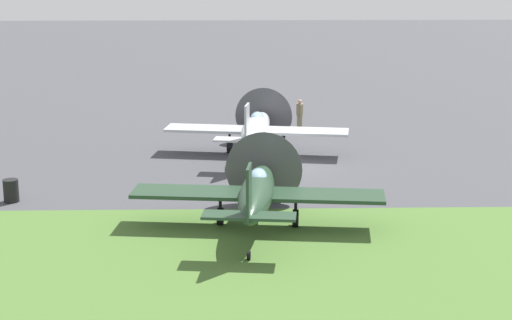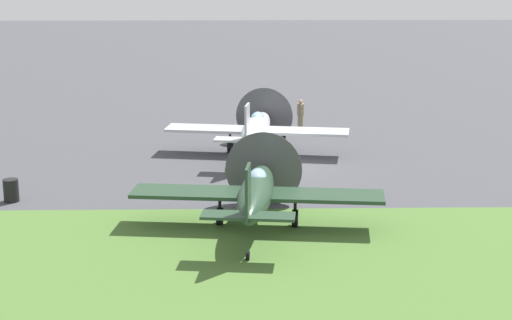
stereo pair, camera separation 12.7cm
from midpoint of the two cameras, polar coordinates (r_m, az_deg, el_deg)
The scene contains 6 objects.
ground_plane at distance 38.94m, azimuth 1.58°, elevation -0.39°, with size 160.00×160.00×0.00m, color #424247.
grass_verge at distance 27.42m, azimuth 2.89°, elevation -6.71°, with size 120.00×11.00×0.01m, color #476B2D.
airplane_lead at distance 40.58m, azimuth -0.10°, elevation 2.14°, with size 8.95×7.12×3.17m.
airplane_wingman at distance 29.93m, azimuth -0.05°, elevation -2.17°, with size 9.10×7.22×3.23m.
ground_crew_chief at distance 46.25m, azimuth 2.88°, elevation 3.08°, with size 0.38×0.63×1.73m.
fuel_drum at distance 34.72m, azimuth -16.24°, elevation -1.99°, with size 0.60×0.60×0.90m, color black.
Camera 1 is at (-2.08, -37.64, 9.74)m, focal length 59.55 mm.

